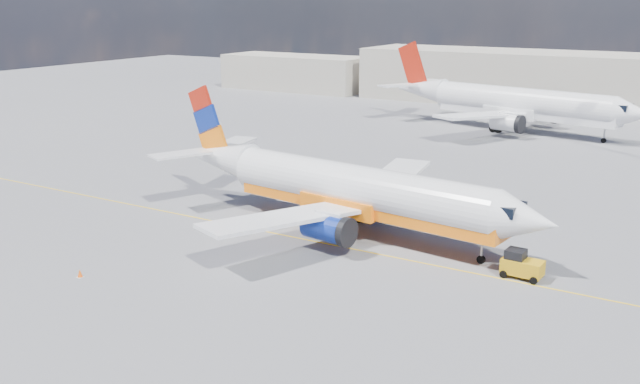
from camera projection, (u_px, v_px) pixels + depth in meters
The scene contains 8 objects.
ground at pixel (274, 251), 46.34m from camera, with size 240.00×240.00×0.00m, color slate.
taxi_line at pixel (299, 238), 48.82m from camera, with size 70.00×0.15×0.01m, color yellow.
terminal_main at pixel (592, 82), 104.75m from camera, with size 70.00×14.00×8.00m, color #BCB2A2.
terminal_annex at pixel (296, 72), 127.44m from camera, with size 26.00×10.00×6.00m, color #BCB2A2.
main_jet at pixel (348, 189), 49.42m from camera, with size 30.87×24.24×9.35m.
second_jet at pixel (514, 103), 87.21m from camera, with size 34.24×26.47×10.33m.
gse_tug at pixel (521, 265), 41.79m from camera, with size 2.40×1.55×1.66m.
traffic_cone at pixel (80, 274), 41.93m from camera, with size 0.35×0.35×0.50m.
Camera 1 is at (25.13, -35.87, 15.94)m, focal length 40.00 mm.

